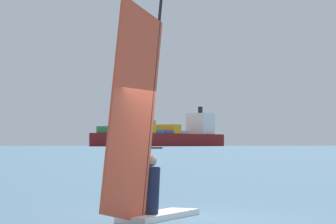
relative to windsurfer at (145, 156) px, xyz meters
name	(u,v)px	position (x,y,z in m)	size (l,w,h in m)	color
ground_plane	(182,219)	(0.71, 0.42, -1.24)	(4000.00, 4000.00, 0.00)	#476B84
windsurfer	(145,156)	(0.00, 0.00, 0.00)	(1.79, 3.24, 4.52)	white
cargo_ship	(162,136)	(-17.05, 629.91, 7.38)	(109.52, 128.83, 35.21)	maroon
distant_headland	(180,130)	(-4.86, 1342.90, 26.02)	(932.42, 307.68, 54.51)	#756B56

